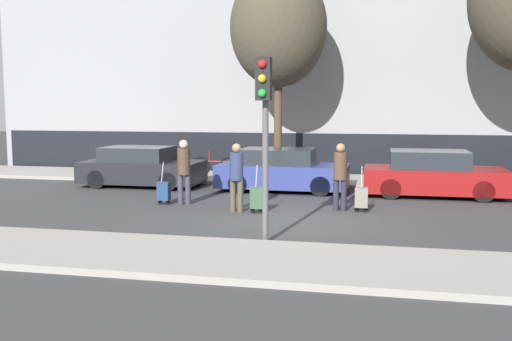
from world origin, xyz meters
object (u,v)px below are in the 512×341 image
object	(u,v)px
parked_car_1	(282,171)
pedestrian_center	(236,173)
parked_bicycle	(214,167)
parked_car_0	(141,168)
trolley_right	(361,198)
bare_tree_near_crossing	(278,28)
trolley_center	(257,198)
parked_car_2	(433,175)
trolley_left	(164,191)
pedestrian_left	(184,168)
pedestrian_right	(340,173)
traffic_light	(264,112)

from	to	relation	value
parked_car_1	pedestrian_center	distance (m)	3.80
pedestrian_center	parked_bicycle	bearing A→B (deg)	-61.04
parked_car_0	trolley_right	size ratio (longest dim) A/B	3.39
parked_bicycle	bare_tree_near_crossing	bearing A→B (deg)	-0.13
trolley_center	trolley_right	size ratio (longest dim) A/B	1.04
parked_car_2	trolley_left	xyz separation A→B (m)	(-7.24, -3.03, -0.27)
parked_car_0	bare_tree_near_crossing	world-z (taller)	bare_tree_near_crossing
parked_car_2	bare_tree_near_crossing	size ratio (longest dim) A/B	0.56
trolley_center	trolley_right	distance (m)	2.63
pedestrian_left	pedestrian_center	xyz separation A→B (m)	(1.66, -0.76, -0.02)
trolley_left	bare_tree_near_crossing	xyz separation A→B (m)	(2.22, 5.19, 4.94)
trolley_right	parked_car_0	bearing A→B (deg)	156.45
pedestrian_center	trolley_center	size ratio (longest dim) A/B	1.43
parked_car_2	parked_bicycle	xyz separation A→B (m)	(-7.34, 2.17, -0.15)
parked_car_1	parked_bicycle	bearing A→B (deg)	143.87
pedestrian_left	trolley_right	size ratio (longest dim) A/B	1.51
parked_car_0	parked_car_1	distance (m)	4.75
pedestrian_left	pedestrian_right	distance (m)	4.20
trolley_center	pedestrian_left	bearing A→B (deg)	159.24
trolley_left	pedestrian_right	world-z (taller)	pedestrian_right
trolley_left	parked_bicycle	distance (m)	5.20
parked_car_2	parked_car_0	bearing A→B (deg)	178.93
trolley_left	trolley_center	size ratio (longest dim) A/B	0.96
parked_car_0	trolley_center	xyz separation A→B (m)	(4.77, -3.88, -0.23)
parked_car_1	trolley_right	size ratio (longest dim) A/B	3.48
pedestrian_right	traffic_light	size ratio (longest dim) A/B	0.48
pedestrian_right	bare_tree_near_crossing	size ratio (longest dim) A/B	0.24
trolley_center	traffic_light	distance (m)	3.89
trolley_center	parked_bicycle	world-z (taller)	trolley_center
trolley_right	traffic_light	world-z (taller)	traffic_light
bare_tree_near_crossing	pedestrian_center	bearing A→B (deg)	-90.31
pedestrian_center	bare_tree_near_crossing	size ratio (longest dim) A/B	0.24
parked_bicycle	pedestrian_right	bearing A→B (deg)	-46.58
pedestrian_left	pedestrian_right	xyz separation A→B (m)	(4.20, -0.06, -0.02)
parked_car_1	bare_tree_near_crossing	bearing A→B (deg)	103.53
pedestrian_left	trolley_center	xyz separation A→B (m)	(2.21, -0.84, -0.61)
parked_car_0	bare_tree_near_crossing	bearing A→B (deg)	25.07
parked_car_0	parked_car_2	size ratio (longest dim) A/B	0.98
traffic_light	pedestrian_center	bearing A→B (deg)	112.97
trolley_left	parked_car_2	bearing A→B (deg)	22.68
parked_car_0	pedestrian_left	size ratio (longest dim) A/B	2.25
trolley_center	parked_bicycle	size ratio (longest dim) A/B	0.68
parked_car_2	trolley_center	size ratio (longest dim) A/B	3.34
pedestrian_center	pedestrian_left	bearing A→B (deg)	-17.24
pedestrian_center	trolley_center	bearing A→B (deg)	179.95
parked_car_1	parked_car_2	xyz separation A→B (m)	(4.53, -0.12, 0.01)
parked_car_1	pedestrian_right	xyz separation A→B (m)	(2.02, -3.05, 0.35)
parked_car_1	bare_tree_near_crossing	size ratio (longest dim) A/B	0.56
trolley_left	trolley_right	bearing A→B (deg)	0.16
pedestrian_center	parked_bicycle	world-z (taller)	pedestrian_center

